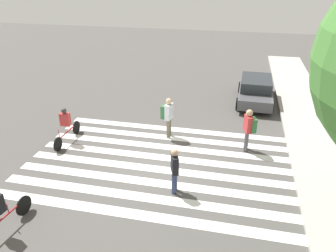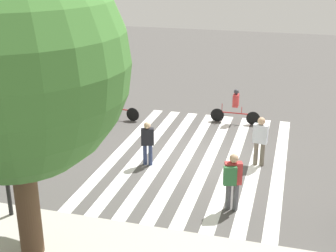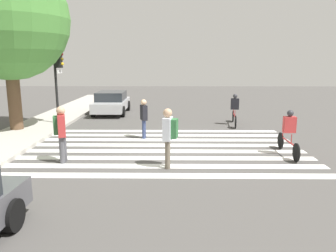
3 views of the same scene
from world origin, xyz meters
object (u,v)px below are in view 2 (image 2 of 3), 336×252
Objects in this scene: traffic_light at (3,129)px; pedestrian_adult_blue_shirt at (232,178)px; cyclist_near_curb at (115,101)px; cyclist_far_lane at (236,105)px; pedestrian_child_with_backpack at (147,141)px; pedestrian_adult_tall_backpack at (260,137)px; street_tree at (11,64)px.

traffic_light is 6.58m from pedestrian_adult_blue_shirt.
cyclist_near_curb is (0.27, -8.73, -1.87)m from traffic_light.
traffic_light is at bearing 62.55° from cyclist_far_lane.
traffic_light reaches higher than pedestrian_adult_blue_shirt.
cyclist_far_lane is at bearing 44.92° from pedestrian_child_with_backpack.
cyclist_near_curb is (6.79, -3.25, -0.21)m from pedestrian_adult_tall_backpack.
pedestrian_adult_blue_shirt reaches higher than cyclist_near_curb.
street_tree is 4.65× the size of pedestrian_child_with_backpack.
street_tree reaches higher than pedestrian_child_with_backpack.
traffic_light is 8.68m from pedestrian_adult_tall_backpack.
street_tree is at bearing 106.42° from cyclist_near_curb.
pedestrian_adult_blue_shirt is 0.77× the size of cyclist_near_curb.
traffic_light is 2.38× the size of pedestrian_child_with_backpack.
pedestrian_child_with_backpack is 5.25m from cyclist_near_curb.
pedestrian_child_with_backpack is at bearing 65.50° from cyclist_far_lane.
traffic_light is 3.10m from street_tree.
pedestrian_child_with_backpack is at bearing 26.76° from pedestrian_adult_tall_backpack.
pedestrian_adult_tall_backpack is at bearing -4.28° from pedestrian_child_with_backpack.
pedestrian_child_with_backpack is at bearing -121.29° from traffic_light.
street_tree reaches higher than cyclist_near_curb.
traffic_light is at bearing -141.33° from pedestrian_child_with_backpack.
street_tree is at bearing 72.75° from cyclist_far_lane.
pedestrian_adult_tall_backpack is at bearing -125.45° from street_tree.
pedestrian_adult_tall_backpack is 7.54m from cyclist_near_curb.
pedestrian_adult_blue_shirt is (0.49, 3.44, -0.01)m from pedestrian_adult_tall_backpack.
traffic_light is 0.51× the size of street_tree.
pedestrian_adult_tall_backpack is at bearing 63.21° from pedestrian_adult_blue_shirt.
pedestrian_child_with_backpack is at bearing -100.90° from street_tree.
pedestrian_adult_blue_shirt is 9.19m from cyclist_near_curb.
street_tree is at bearing -120.94° from pedestrian_child_with_backpack.
pedestrian_adult_tall_backpack is 4.35m from cyclist_far_lane.
street_tree reaches higher than pedestrian_adult_tall_backpack.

